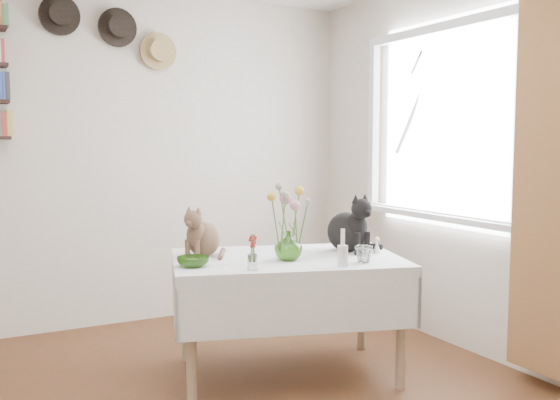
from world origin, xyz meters
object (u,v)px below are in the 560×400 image
tabby_cat (203,230)px  black_cat (347,221)px  dining_table (287,286)px  flower_vase (288,246)px

tabby_cat → black_cat: black_cat is taller
dining_table → black_cat: size_ratio=4.10×
black_cat → flower_vase: black_cat is taller
dining_table → black_cat: bearing=0.9°
dining_table → flower_vase: size_ratio=9.01×
tabby_cat → flower_vase: 0.52m
dining_table → tabby_cat: (-0.42, 0.27, 0.33)m
dining_table → black_cat: black_cat is taller
black_cat → flower_vase: size_ratio=2.20×
flower_vase → black_cat: bearing=11.7°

